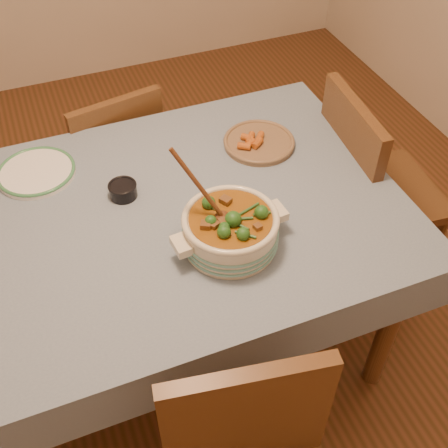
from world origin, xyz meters
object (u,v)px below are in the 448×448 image
at_px(stew_casserole, 230,228).
at_px(condiment_bowl, 123,189).
at_px(white_plate, 36,172).
at_px(fried_plate, 259,141).
at_px(chair_right, 366,186).
at_px(dining_table, 147,238).
at_px(chair_far, 115,160).

bearing_deg(stew_casserole, condiment_bowl, 126.58).
bearing_deg(white_plate, fried_plate, -9.43).
distance_m(white_plate, chair_right, 1.25).
xyz_separation_m(dining_table, chair_right, (0.92, 0.08, -0.14)).
bearing_deg(dining_table, stew_casserole, -44.01).
relative_size(stew_casserole, chair_far, 0.44).
bearing_deg(dining_table, chair_far, 87.17).
bearing_deg(chair_right, white_plate, 82.96).
height_order(stew_casserole, chair_far, stew_casserole).
xyz_separation_m(dining_table, chair_far, (0.03, 0.68, -0.20)).
bearing_deg(chair_far, condiment_bowl, 72.19).
distance_m(stew_casserole, white_plate, 0.74).
height_order(dining_table, white_plate, white_plate).
distance_m(condiment_bowl, chair_far, 0.64).
height_order(white_plate, chair_far, chair_far).
bearing_deg(chair_right, condiment_bowl, 92.43).
distance_m(fried_plate, chair_right, 0.51).
height_order(fried_plate, chair_far, chair_far).
xyz_separation_m(white_plate, fried_plate, (0.78, -0.13, 0.01)).
relative_size(chair_far, chair_right, 0.89).
distance_m(fried_plate, chair_far, 0.72).
bearing_deg(chair_far, chair_right, 134.90).
distance_m(condiment_bowl, chair_right, 0.98).
height_order(condiment_bowl, chair_far, chair_far).
xyz_separation_m(dining_table, condiment_bowl, (-0.03, 0.13, 0.12)).
distance_m(dining_table, stew_casserole, 0.34).
xyz_separation_m(stew_casserole, fried_plate, (0.28, 0.42, -0.05)).
height_order(white_plate, chair_right, chair_right).
bearing_deg(stew_casserole, fried_plate, 55.89).
height_order(dining_table, fried_plate, fried_plate).
height_order(condiment_bowl, chair_right, chair_right).
bearing_deg(fried_plate, chair_right, -17.11).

